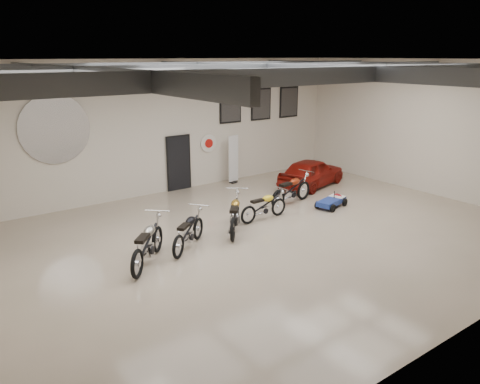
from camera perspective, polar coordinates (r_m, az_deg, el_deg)
floor at (r=13.74m, az=2.97°, el=-5.55°), size 16.00×12.00×0.01m
ceiling at (r=12.75m, az=3.31°, el=15.78°), size 16.00×12.00×0.01m
back_wall at (r=17.99m, az=-9.16°, el=7.78°), size 16.00×0.02×5.00m
right_wall at (r=19.05m, az=22.27°, el=7.24°), size 0.02×12.00×5.00m
ceiling_beams at (r=12.76m, az=3.29°, el=14.66°), size 15.80×11.80×0.32m
door at (r=18.45m, az=-7.50°, el=3.47°), size 0.92×0.08×2.10m
logo_plaque at (r=16.49m, az=-21.64°, el=7.12°), size 2.30×0.06×1.16m
poster_left at (r=19.42m, az=-1.18°, el=10.38°), size 1.05×0.08×1.35m
poster_mid at (r=20.38m, az=2.57°, el=10.65°), size 1.05×0.08×1.35m
poster_right at (r=21.41m, az=5.97°, el=10.86°), size 1.05×0.08×1.35m
oil_sign at (r=19.01m, az=-3.87°, el=5.95°), size 0.72×0.10×0.72m
banner_stand at (r=19.29m, az=-0.81°, el=3.94°), size 0.56×0.32×1.95m
motorcycle_silver at (r=12.06m, az=-11.23°, el=-6.09°), size 2.05×2.09×1.16m
motorcycle_black at (r=12.88m, az=-6.32°, el=-4.70°), size 1.96×1.69×1.03m
motorcycle_gold at (r=13.97m, az=-0.62°, el=-2.66°), size 1.94×2.11×1.14m
motorcycle_yellow at (r=15.03m, az=2.93°, el=-1.66°), size 1.86×0.64×0.96m
motorcycle_red at (r=16.66m, az=6.27°, el=0.34°), size 2.21×1.04×1.11m
go_kart at (r=16.71m, az=11.30°, el=-0.83°), size 1.64×1.04×0.55m
vintage_car at (r=19.03m, az=8.71°, el=2.37°), size 2.21×3.65×1.16m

